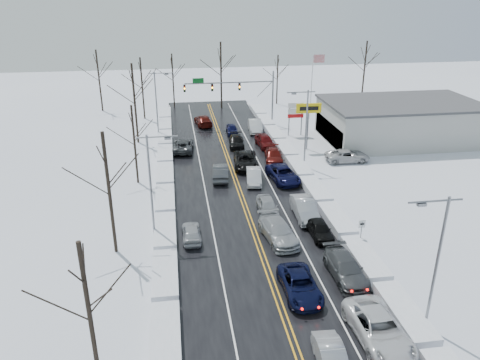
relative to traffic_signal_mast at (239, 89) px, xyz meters
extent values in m
plane|color=silver|center=(-3.45, -27.99, -5.48)|extent=(160.00, 160.00, 0.00)
cube|color=black|center=(-3.45, -25.99, -5.47)|extent=(14.00, 84.00, 0.01)
cube|color=silver|center=(-11.05, -25.99, -5.48)|extent=(1.84, 72.00, 0.73)
cube|color=silver|center=(4.15, -25.99, -5.48)|extent=(1.84, 72.00, 0.73)
cylinder|color=slate|center=(5.05, 0.01, -1.48)|extent=(0.24, 0.24, 8.00)
cylinder|color=slate|center=(-1.45, 0.01, 1.02)|extent=(13.00, 0.18, 0.18)
cylinder|color=slate|center=(3.85, 0.01, -0.08)|extent=(2.33, 0.10, 2.33)
cube|color=#0C591E|center=(-5.95, 0.01, 1.42)|extent=(1.60, 0.08, 0.70)
cube|color=black|center=(0.05, 0.01, 0.37)|extent=(0.32, 0.25, 1.05)
sphere|color=#3F0705|center=(0.05, -0.15, 0.67)|extent=(0.20, 0.20, 0.20)
sphere|color=orange|center=(0.05, -0.15, 0.37)|extent=(0.22, 0.22, 0.22)
sphere|color=black|center=(0.05, -0.15, 0.07)|extent=(0.20, 0.20, 0.20)
cube|color=black|center=(-3.95, 0.01, 0.37)|extent=(0.32, 0.25, 1.05)
sphere|color=#3F0705|center=(-3.95, -0.15, 0.67)|extent=(0.20, 0.20, 0.20)
sphere|color=orange|center=(-3.95, -0.15, 0.37)|extent=(0.22, 0.22, 0.22)
sphere|color=black|center=(-3.95, -0.15, 0.07)|extent=(0.20, 0.20, 0.20)
cube|color=black|center=(-7.95, 0.01, 0.37)|extent=(0.32, 0.25, 1.05)
sphere|color=#3F0705|center=(-7.95, -0.15, 0.67)|extent=(0.20, 0.20, 0.20)
sphere|color=orange|center=(-7.95, -0.15, 0.37)|extent=(0.22, 0.22, 0.22)
sphere|color=black|center=(-7.95, -0.15, 0.07)|extent=(0.20, 0.20, 0.20)
cylinder|color=slate|center=(7.05, -11.99, -2.68)|extent=(0.20, 0.20, 5.60)
cube|color=yellow|center=(7.05, -11.99, -0.08)|extent=(3.20, 0.30, 1.20)
cube|color=black|center=(7.05, -12.16, -0.08)|extent=(2.40, 0.04, 0.50)
cylinder|color=slate|center=(6.15, -5.99, -3.48)|extent=(0.16, 0.16, 4.00)
cylinder|color=slate|center=(7.95, -5.99, -3.48)|extent=(0.16, 0.16, 4.00)
cube|color=white|center=(7.05, -5.99, -1.18)|extent=(2.20, 0.22, 0.70)
cube|color=white|center=(7.05, -5.99, -1.98)|extent=(2.20, 0.22, 0.70)
cube|color=#B50D10|center=(7.05, -5.99, -2.68)|extent=(2.20, 0.22, 0.50)
cylinder|color=slate|center=(4.75, -35.99, -4.38)|extent=(0.08, 0.08, 2.20)
cube|color=white|center=(4.75, -35.99, -3.48)|extent=(0.55, 0.05, 0.70)
cube|color=black|center=(4.75, -36.03, -3.48)|extent=(0.35, 0.02, 0.15)
cylinder|color=silver|center=(11.55, 2.01, -0.48)|extent=(0.14, 0.14, 10.00)
cube|color=#A4A49F|center=(20.55, -9.99, -2.98)|extent=(20.00, 12.00, 5.00)
cube|color=#262628|center=(10.60, -9.99, -3.88)|extent=(0.10, 11.00, 2.80)
cube|color=#3F3F42|center=(20.55, -9.99, -0.33)|extent=(20.40, 12.40, 0.30)
cylinder|color=slate|center=(5.05, -45.99, -0.98)|extent=(0.18, 0.18, 9.00)
cylinder|color=slate|center=(4.25, -45.99, 3.32)|extent=(3.20, 0.12, 0.12)
cube|color=slate|center=(3.45, -45.99, 3.17)|extent=(0.50, 0.25, 0.18)
cylinder|color=slate|center=(5.05, -17.99, -0.98)|extent=(0.18, 0.18, 9.00)
cylinder|color=slate|center=(4.25, -17.99, 3.32)|extent=(3.20, 0.12, 0.12)
cube|color=slate|center=(3.45, -17.99, 3.17)|extent=(0.50, 0.25, 0.18)
cylinder|color=slate|center=(-11.95, -31.99, -0.98)|extent=(0.18, 0.18, 9.00)
cylinder|color=slate|center=(-11.15, -31.99, 3.32)|extent=(3.20, 0.12, 0.12)
cube|color=slate|center=(-10.35, -31.99, 3.17)|extent=(0.50, 0.25, 0.18)
cylinder|color=slate|center=(-11.95, -3.99, -0.98)|extent=(0.18, 0.18, 9.00)
cylinder|color=slate|center=(-11.15, -3.99, 3.32)|extent=(3.20, 0.12, 0.12)
cube|color=slate|center=(-10.35, -3.99, 3.17)|extent=(0.50, 0.25, 0.18)
cylinder|color=#2D231C|center=(-14.45, -47.99, -0.98)|extent=(0.24, 0.24, 9.00)
cylinder|color=#2D231C|center=(-14.95, -33.99, -0.48)|extent=(0.27, 0.27, 10.00)
cylinder|color=#2D231C|center=(-13.95, -19.99, -1.23)|extent=(0.23, 0.23, 8.50)
cylinder|color=#2D231C|center=(-14.65, -5.99, -0.23)|extent=(0.28, 0.28, 10.50)
cylinder|color=#2D231C|center=(-14.25, 6.01, -0.73)|extent=(0.25, 0.25, 9.50)
cylinder|color=#2D231C|center=(-21.45, 12.01, -0.48)|extent=(0.27, 0.27, 10.00)
cylinder|color=#2D231C|center=(-9.45, 13.01, -0.98)|extent=(0.24, 0.24, 9.00)
cylinder|color=#2D231C|center=(-1.45, 11.01, 0.02)|extent=(0.29, 0.29, 11.00)
cylinder|color=#2D231C|center=(8.55, 12.51, -1.23)|extent=(0.23, 0.23, 8.50)
cylinder|color=#2D231C|center=(24.55, 13.01, -0.23)|extent=(0.28, 0.28, 10.50)
imported|color=black|center=(-1.83, -41.55, -5.48)|extent=(2.40, 5.13, 1.42)
imported|color=#9C9FA3|center=(-1.68, -34.05, -5.48)|extent=(2.99, 5.78, 1.60)
imported|color=#979A9F|center=(-1.58, -29.13, -5.48)|extent=(1.69, 4.19, 1.43)
imported|color=silver|center=(-1.59, -21.77, -5.48)|extent=(2.11, 4.57, 1.45)
imported|color=black|center=(-1.72, -17.08, -5.48)|extent=(3.15, 5.94, 1.59)
imported|color=black|center=(-1.77, -9.64, -5.48)|extent=(2.34, 4.86, 1.36)
imported|color=black|center=(-1.63, -4.04, -5.48)|extent=(1.69, 3.93, 1.32)
imported|color=silver|center=(1.63, -46.66, -5.48)|extent=(2.94, 6.01, 1.65)
imported|color=#424547|center=(1.98, -40.12, -5.48)|extent=(2.26, 5.35, 1.54)
imported|color=black|center=(1.90, -34.05, -5.48)|extent=(1.78, 4.15, 1.40)
imported|color=#9A9DA2|center=(1.62, -30.42, -5.48)|extent=(1.94, 5.19, 1.69)
imported|color=black|center=(1.62, -21.80, -5.48)|extent=(3.24, 5.82, 1.54)
imported|color=#4C0D0A|center=(1.90, -15.64, -5.48)|extent=(2.63, 5.10, 1.42)
imported|color=#48090A|center=(1.89, -10.35, -5.48)|extent=(2.32, 4.85, 1.60)
imported|color=silver|center=(1.82, -3.41, -5.48)|extent=(2.20, 5.22, 1.68)
imported|color=#3C3E41|center=(-5.01, -20.19, -5.48)|extent=(2.17, 4.94, 1.58)
imported|color=#3E4043|center=(-8.75, -10.41, -5.48)|extent=(2.95, 5.59, 1.50)
imported|color=#460D09|center=(-5.34, 0.88, -5.48)|extent=(2.74, 5.43, 1.51)
imported|color=#A3A5AA|center=(-8.85, -32.96, -5.48)|extent=(1.56, 3.88, 1.32)
imported|color=#B8B8BA|center=(10.63, -17.17, -5.48)|extent=(5.39, 2.65, 1.47)
imported|color=#383A3C|center=(13.62, -12.28, -5.48)|extent=(2.33, 5.56, 1.60)
imported|color=#46494C|center=(11.72, -5.64, -5.48)|extent=(2.19, 4.68, 1.55)
camera|label=1|loc=(-9.84, -67.43, 14.45)|focal=35.00mm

